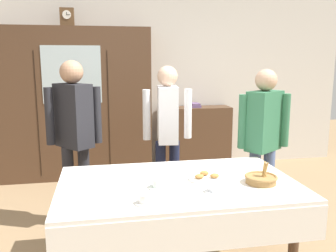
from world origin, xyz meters
TOP-DOWN VIEW (x-y plane):
  - back_wall at (0.00, 2.65)m, footprint 6.40×0.10m
  - dining_table at (0.00, -0.24)m, footprint 1.76×1.09m
  - wall_cabinet at (-0.90, 2.35)m, footprint 2.07×0.46m
  - mantel_clock at (-0.94, 2.35)m, footprint 0.18×0.11m
  - bookshelf_low at (0.82, 2.41)m, footprint 1.06×0.35m
  - book_stack at (0.82, 2.41)m, footprint 0.15×0.20m
  - tea_cup_mid_right at (-0.29, -0.57)m, footprint 0.13×0.13m
  - tea_cup_far_left at (0.20, -0.46)m, footprint 0.13×0.13m
  - tea_cup_mid_left at (-0.17, -0.30)m, footprint 0.13×0.13m
  - bread_basket at (0.59, -0.35)m, footprint 0.24×0.24m
  - pastry_plate at (0.23, -0.18)m, footprint 0.28×0.28m
  - spoon_center at (-0.37, 0.18)m, footprint 0.12×0.02m
  - spoon_mid_left at (-0.44, -0.06)m, footprint 0.12×0.02m
  - person_near_right_end at (-0.80, 0.78)m, footprint 0.52×0.40m
  - person_by_cabinet at (0.14, 0.95)m, footprint 0.52×0.38m
  - person_behind_table_left at (0.99, 0.47)m, footprint 0.52×0.37m

SIDE VIEW (x-z plane):
  - bookshelf_low at x=0.82m, z-range 0.00..0.93m
  - dining_table at x=0.00m, z-range 0.28..1.01m
  - spoon_center at x=-0.37m, z-range 0.73..0.74m
  - spoon_mid_left at x=-0.44m, z-range 0.73..0.74m
  - pastry_plate at x=0.23m, z-range 0.72..0.77m
  - tea_cup_mid_right at x=-0.29m, z-range 0.73..0.79m
  - tea_cup_mid_left at x=-0.17m, z-range 0.73..0.79m
  - tea_cup_far_left at x=0.20m, z-range 0.73..0.79m
  - bread_basket at x=0.59m, z-range 0.69..0.85m
  - person_behind_table_left at x=0.99m, z-range 0.16..1.70m
  - person_by_cabinet at x=0.14m, z-range 0.16..1.73m
  - book_stack at x=0.82m, z-range 0.93..0.99m
  - person_near_right_end at x=-0.80m, z-range 0.18..1.80m
  - wall_cabinet at x=-0.90m, z-range 0.00..2.05m
  - back_wall at x=0.00m, z-range 0.00..2.70m
  - mantel_clock at x=-0.94m, z-range 2.05..2.29m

